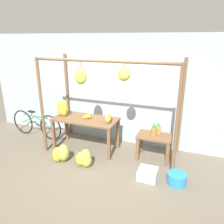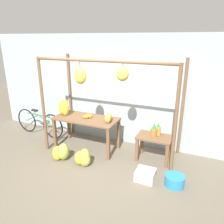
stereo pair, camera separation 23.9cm
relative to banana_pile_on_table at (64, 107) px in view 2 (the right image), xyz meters
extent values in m
plane|color=#665B4C|center=(1.26, -0.74, -1.02)|extent=(20.00, 20.00, 0.00)
cube|color=#99A8B2|center=(1.26, 0.79, 0.38)|extent=(8.00, 0.08, 2.80)
cylinder|color=brown|center=(-0.27, -0.43, 0.12)|extent=(0.07, 0.07, 2.29)
cylinder|color=brown|center=(2.80, -0.43, 0.12)|extent=(0.07, 0.07, 2.29)
cylinder|color=brown|center=(-0.27, 0.70, 0.12)|extent=(0.07, 0.07, 2.29)
cylinder|color=brown|center=(2.80, 0.70, 0.12)|extent=(0.07, 0.07, 2.29)
cylinder|color=brown|center=(1.26, -0.43, 1.24)|extent=(3.07, 0.06, 0.06)
cylinder|color=brown|center=(0.80, -0.43, 1.16)|extent=(0.02, 0.02, 0.10)
ellipsoid|color=gold|center=(0.80, -0.43, 0.92)|extent=(0.27, 0.24, 0.36)
cylinder|color=brown|center=(1.74, -0.43, 1.18)|extent=(0.02, 0.02, 0.05)
ellipsoid|color=gold|center=(1.74, -0.43, 1.02)|extent=(0.25, 0.23, 0.28)
cube|color=brown|center=(0.62, 0.03, -0.23)|extent=(1.59, 0.73, 0.04)
cube|color=brown|center=(-0.12, -0.28, -0.63)|extent=(0.07, 0.07, 0.78)
cube|color=brown|center=(1.36, -0.28, -0.63)|extent=(0.07, 0.07, 0.78)
cube|color=brown|center=(-0.12, 0.35, -0.63)|extent=(0.07, 0.07, 0.78)
cube|color=brown|center=(1.36, 0.35, -0.63)|extent=(0.07, 0.07, 0.78)
cube|color=brown|center=(2.31, 0.14, -0.45)|extent=(0.77, 0.50, 0.04)
cube|color=brown|center=(1.98, -0.06, -0.75)|extent=(0.07, 0.07, 0.55)
cube|color=brown|center=(2.65, -0.06, -0.75)|extent=(0.07, 0.07, 0.55)
cube|color=brown|center=(1.98, 0.35, -0.75)|extent=(0.07, 0.07, 0.55)
cube|color=brown|center=(2.65, 0.35, -0.75)|extent=(0.07, 0.07, 0.55)
ellipsoid|color=gold|center=(0.05, -0.01, 0.01)|extent=(0.27, 0.26, 0.43)
ellipsoid|color=gold|center=(-0.04, 0.01, -0.01)|extent=(0.31, 0.31, 0.39)
sphere|color=orange|center=(0.66, 0.07, -0.17)|extent=(0.07, 0.07, 0.07)
sphere|color=orange|center=(0.60, 0.00, -0.17)|extent=(0.08, 0.08, 0.08)
sphere|color=orange|center=(0.65, 0.12, -0.16)|extent=(0.09, 0.09, 0.09)
sphere|color=orange|center=(0.66, 0.06, -0.17)|extent=(0.08, 0.08, 0.08)
sphere|color=orange|center=(0.68, 0.14, -0.16)|extent=(0.08, 0.08, 0.08)
sphere|color=orange|center=(0.64, 0.10, -0.17)|extent=(0.07, 0.07, 0.07)
sphere|color=orange|center=(0.66, 0.01, -0.16)|extent=(0.09, 0.09, 0.09)
sphere|color=orange|center=(0.72, 0.07, -0.16)|extent=(0.09, 0.09, 0.09)
sphere|color=orange|center=(0.65, 0.05, -0.16)|extent=(0.10, 0.10, 0.10)
sphere|color=orange|center=(0.65, 0.02, -0.16)|extent=(0.09, 0.09, 0.09)
cylinder|color=#B27F38|center=(2.37, 0.25, -0.34)|extent=(0.12, 0.12, 0.19)
cone|color=#337538|center=(2.37, 0.25, -0.19)|extent=(0.08, 0.08, 0.09)
cylinder|color=olive|center=(2.29, 0.15, -0.34)|extent=(0.14, 0.14, 0.18)
cone|color=#337538|center=(2.29, 0.15, -0.19)|extent=(0.10, 0.10, 0.14)
ellipsoid|color=#9EB247|center=(0.41, -0.68, -0.82)|extent=(0.36, 0.37, 0.40)
ellipsoid|color=yellow|center=(0.30, -0.71, -0.87)|extent=(0.29, 0.28, 0.30)
ellipsoid|color=gold|center=(0.30, -0.77, -0.84)|extent=(0.29, 0.30, 0.36)
ellipsoid|color=#9EB247|center=(1.01, -0.72, -0.87)|extent=(0.25, 0.22, 0.31)
ellipsoid|color=#9EB247|center=(1.00, -0.70, -0.82)|extent=(0.32, 0.32, 0.41)
ellipsoid|color=gold|center=(0.87, -0.70, -0.87)|extent=(0.31, 0.34, 0.31)
ellipsoid|color=gold|center=(0.98, -0.74, -0.81)|extent=(0.25, 0.26, 0.42)
cube|color=silver|center=(2.35, -0.66, -0.92)|extent=(0.37, 0.36, 0.20)
cylinder|color=teal|center=(2.91, -0.62, -0.92)|extent=(0.38, 0.38, 0.21)
torus|color=black|center=(-1.53, 0.22, -0.67)|extent=(0.71, 0.09, 0.71)
torus|color=black|center=(-0.53, 0.15, -0.67)|extent=(0.71, 0.09, 0.71)
cylinder|color=#337042|center=(-1.03, 0.18, -0.41)|extent=(0.85, 0.09, 0.03)
cylinder|color=#337042|center=(-1.28, 0.20, -0.54)|extent=(0.52, 0.06, 0.28)
cylinder|color=#337042|center=(-0.78, 0.17, -0.54)|extent=(0.52, 0.06, 0.28)
cylinder|color=#337042|center=(-1.16, 0.19, -0.36)|extent=(0.02, 0.02, 0.10)
cube|color=black|center=(-1.16, 0.19, -0.29)|extent=(0.21, 0.09, 0.04)
cylinder|color=#337042|center=(-0.63, 0.16, -0.36)|extent=(0.02, 0.02, 0.10)
ellipsoid|color=#B2993D|center=(1.25, -0.07, -0.10)|extent=(0.19, 0.19, 0.21)
ellipsoid|color=#B2993D|center=(1.23, 0.07, -0.10)|extent=(0.13, 0.14, 0.21)
camera|label=1|loc=(3.00, -4.42, 1.67)|focal=35.00mm
camera|label=2|loc=(3.22, -4.33, 1.67)|focal=35.00mm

